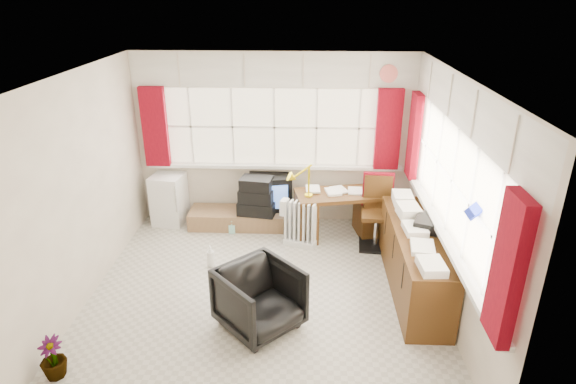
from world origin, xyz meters
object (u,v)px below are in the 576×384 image
at_px(mini_fridge, 169,199).
at_px(task_chair, 377,208).
at_px(credenza, 414,259).
at_px(office_chair, 260,299).
at_px(tv_bench, 237,218).
at_px(desk_lamp, 309,174).
at_px(desk, 337,212).
at_px(radiator, 300,228).
at_px(crt_tv, 270,191).

bearing_deg(mini_fridge, task_chair, -9.94).
relative_size(task_chair, credenza, 0.51).
xyz_separation_m(office_chair, tv_bench, (-0.56, 2.29, -0.22)).
bearing_deg(mini_fridge, tv_bench, -4.47).
distance_m(task_chair, tv_bench, 2.07).
height_order(office_chair, mini_fridge, mini_fridge).
relative_size(desk_lamp, task_chair, 0.46).
bearing_deg(office_chair, desk, 22.79).
distance_m(office_chair, credenza, 1.89).
bearing_deg(task_chair, credenza, -74.45).
relative_size(task_chair, radiator, 1.55).
bearing_deg(mini_fridge, office_chair, -56.37).
bearing_deg(tv_bench, credenza, -33.71).
bearing_deg(office_chair, task_chair, 8.85).
height_order(desk, desk_lamp, desk_lamp).
bearing_deg(office_chair, radiator, 33.91).
xyz_separation_m(desk, radiator, (-0.51, -0.31, -0.10)).
bearing_deg(mini_fridge, desk_lamp, -11.98).
relative_size(desk_lamp, crt_tv, 0.69).
bearing_deg(desk_lamp, crt_tv, 137.44).
relative_size(desk, desk_lamp, 2.66).
relative_size(task_chair, tv_bench, 0.72).
bearing_deg(credenza, tv_bench, 146.29).
xyz_separation_m(crt_tv, mini_fridge, (-1.50, -0.08, -0.13)).
height_order(credenza, mini_fridge, credenza).
distance_m(desk_lamp, radiator, 0.75).
relative_size(desk, crt_tv, 1.84).
distance_m(desk, office_chair, 2.24).
bearing_deg(desk_lamp, radiator, -118.47).
xyz_separation_m(credenza, crt_tv, (-1.80, 1.68, 0.11)).
height_order(task_chair, mini_fridge, task_chair).
bearing_deg(credenza, crt_tv, 136.87).
xyz_separation_m(credenza, tv_bench, (-2.28, 1.52, -0.27)).
distance_m(task_chair, credenza, 1.12).
relative_size(crt_tv, mini_fridge, 0.88).
bearing_deg(desk, credenza, -57.20).
relative_size(tv_bench, crt_tv, 2.09).
relative_size(desk_lamp, credenza, 0.23).
distance_m(desk, crt_tv, 1.06).
height_order(desk, task_chair, task_chair).
height_order(task_chair, office_chair, task_chair).
bearing_deg(credenza, office_chair, -155.84).
xyz_separation_m(desk, crt_tv, (-0.97, 0.41, 0.14)).
distance_m(tv_bench, mini_fridge, 1.05).
height_order(radiator, tv_bench, radiator).
xyz_separation_m(desk, mini_fridge, (-2.48, 0.32, 0.01)).
relative_size(office_chair, mini_fridge, 0.99).
xyz_separation_m(office_chair, crt_tv, (-0.07, 2.45, 0.17)).
bearing_deg(task_chair, radiator, -173.85).
relative_size(office_chair, tv_bench, 0.54).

